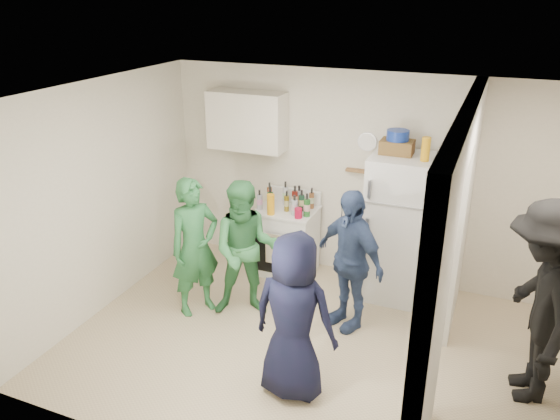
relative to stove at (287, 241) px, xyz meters
The scene contains 35 objects.
floor 1.65m from the stove, 59.29° to the right, with size 4.80×4.80×0.00m, color tan.
wall_back 1.21m from the stove, 22.07° to the left, with size 4.80×4.80×0.00m, color silver.
wall_front 3.28m from the stove, 75.15° to the right, with size 4.80×4.80×0.00m, color silver.
wall_left 2.25m from the stove, 139.18° to the right, with size 3.40×3.40×0.00m, color silver.
ceiling 2.62m from the stove, 59.29° to the right, with size 4.80×4.80×0.00m, color white.
partition_pier_back 2.19m from the stove, ahead, with size 0.12×1.20×2.50m, color silver.
partition_pier_front 3.29m from the stove, 50.81° to the right, with size 0.12×1.20×2.50m, color silver.
partition_header 3.08m from the stove, 34.23° to the right, with size 0.12×1.00×0.40m, color silver.
stove is the anchor object (origin of this frame).
upper_cabinet 1.55m from the stove, 165.65° to the left, with size 0.95×0.34×0.70m, color silver.
fridge 1.42m from the stove, ahead, with size 0.69×0.67×1.68m, color silver.
wicker_basket 1.83m from the stove, ahead, with size 0.35×0.25×0.15m, color brown.
blue_bowl 1.93m from the stove, ahead, with size 0.24×0.24×0.11m, color navy.
yellow_cup_stack_top 2.10m from the stove, ahead, with size 0.09×0.09×0.25m, color orange.
wall_clock 1.57m from the stove, 19.74° to the left, with size 0.22×0.22×0.03m, color white.
spice_shelf 1.27m from the stove, 18.99° to the left, with size 0.35×0.08×0.03m, color olive.
yellow_cup_stack_stove 0.60m from the stove, 118.61° to the right, with size 0.09×0.09×0.25m, color #F4A414.
red_cup 0.57m from the stove, 42.27° to the right, with size 0.09×0.09×0.12m, color #B30B30.
person_green_left 1.38m from the stove, 115.80° to the right, with size 0.56×0.37×1.54m, color #2C6F3A.
person_green_center 1.09m from the stove, 92.87° to the right, with size 0.74×0.58×1.52m, color #377D40.
person_denim 1.36m from the stove, 39.42° to the right, with size 0.89×0.37×1.52m, color #384F7B.
person_navy 2.24m from the stove, 66.81° to the right, with size 0.75×0.49×1.53m, color black.
person_nook 3.09m from the stove, 24.68° to the right, with size 1.17×0.67×1.81m, color black.
bottle_a 0.64m from the stove, 156.47° to the left, with size 0.06×0.06×0.26m, color brown.
bottle_b 0.61m from the stove, 150.95° to the right, with size 0.07×0.07×0.30m, color #184A1E.
bottle_c 0.60m from the stove, 119.32° to the left, with size 0.07×0.07×0.30m, color #A9B0B7.
bottle_d 0.55m from the stove, 75.10° to the right, with size 0.06×0.06×0.26m, color brown.
bottle_e 0.59m from the stove, 66.65° to the left, with size 0.08×0.08×0.25m, color #9B9EAC.
bottle_f 0.58m from the stove, ahead, with size 0.07×0.07×0.26m, color #133523.
bottle_g 0.63m from the stove, 29.40° to the left, with size 0.06×0.06×0.26m, color brown.
bottle_h 0.64m from the stove, 157.92° to the right, with size 0.07×0.07×0.25m, color #A4A4B0.
bottle_i 0.57m from the stove, 53.42° to the left, with size 0.07×0.07×0.28m, color #5E1610.
bottle_j 0.65m from the stove, 21.40° to the right, with size 0.08×0.08×0.28m, color #206023.
bottle_k 0.61m from the stove, behind, with size 0.06×0.06×0.27m, color #943722.
bottle_l 0.58m from the stove, 42.41° to the right, with size 0.08×0.08×0.25m, color #9CA6AC.
Camera 1 is at (1.44, -4.33, 3.34)m, focal length 35.00 mm.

